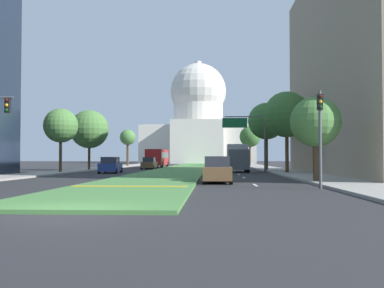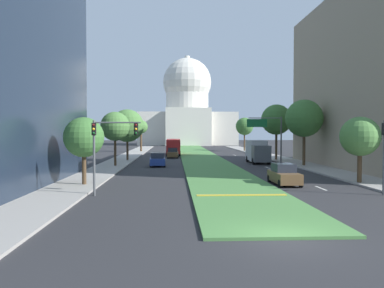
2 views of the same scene
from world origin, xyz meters
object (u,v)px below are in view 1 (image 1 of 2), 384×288
at_px(sedan_lead_stopped, 217,170).
at_px(sedan_midblock, 110,166).
at_px(street_tree_left_far, 89,129).
at_px(box_truck_delivery, 238,157).
at_px(street_tree_right_mid, 287,115).
at_px(city_bus, 158,157).
at_px(traffic_light_near_right, 320,126).
at_px(street_tree_right_distant, 250,137).
at_px(street_tree_right_far, 266,121).
at_px(capitol_building, 198,123).
at_px(street_tree_left_mid, 61,126).
at_px(overhead_guide_sign, 250,132).
at_px(street_tree_left_distant, 128,138).
at_px(street_tree_right_near, 315,122).
at_px(sedan_distant, 150,164).

bearing_deg(sedan_lead_stopped, sedan_midblock, 121.93).
bearing_deg(street_tree_left_far, box_truck_delivery, -14.49).
relative_size(street_tree_right_mid, box_truck_delivery, 1.33).
xyz_separation_m(street_tree_right_mid, city_bus, (-16.64, 25.90, -4.33)).
bearing_deg(box_truck_delivery, street_tree_right_mid, -49.02).
distance_m(traffic_light_near_right, street_tree_right_mid, 22.91).
bearing_deg(box_truck_delivery, traffic_light_near_right, -84.29).
xyz_separation_m(street_tree_right_distant, sedan_midblock, (-18.04, -37.62, -4.80)).
xyz_separation_m(street_tree_right_far, sedan_lead_stopped, (-6.47, -27.13, -5.43)).
distance_m(street_tree_left_far, sedan_midblock, 11.27).
distance_m(capitol_building, city_bus, 59.33).
bearing_deg(street_tree_left_mid, overhead_guide_sign, 9.90).
bearing_deg(capitol_building, sedan_lead_stopped, -87.37).
distance_m(street_tree_left_mid, street_tree_left_distant, 36.49).
bearing_deg(capitol_building, street_tree_left_mid, -98.14).
bearing_deg(traffic_light_near_right, overhead_guide_sign, 93.24).
relative_size(traffic_light_near_right, street_tree_right_near, 0.91).
bearing_deg(street_tree_right_near, street_tree_left_distant, 112.90).
bearing_deg(street_tree_right_distant, traffic_light_near_right, -91.26).
bearing_deg(street_tree_right_far, sedan_distant, 155.97).
height_order(street_tree_right_near, sedan_midblock, street_tree_right_near).
xyz_separation_m(capitol_building, street_tree_left_distant, (-11.72, -47.02, -6.45)).
bearing_deg(sedan_distant, street_tree_right_mid, -45.97).
xyz_separation_m(capitol_building, sedan_distant, (-4.72, -66.90, -11.04)).
relative_size(traffic_light_near_right, sedan_distant, 1.13).
bearing_deg(sedan_lead_stopped, sedan_distant, 105.33).
distance_m(capitol_building, street_tree_right_distant, 47.15).
height_order(street_tree_right_far, street_tree_right_distant, street_tree_right_far).
bearing_deg(sedan_lead_stopped, street_tree_right_mid, 66.55).
xyz_separation_m(street_tree_right_far, box_truck_delivery, (-3.90, -4.73, -4.57)).
bearing_deg(traffic_light_near_right, capitol_building, 95.36).
height_order(street_tree_left_mid, sedan_midblock, street_tree_left_mid).
height_order(street_tree_right_near, street_tree_left_distant, street_tree_left_distant).
xyz_separation_m(traffic_light_near_right, sedan_distant, (-14.75, 39.94, -2.52)).
bearing_deg(street_tree_right_distant, sedan_midblock, -115.63).
height_order(street_tree_left_far, sedan_midblock, street_tree_left_far).
bearing_deg(sedan_midblock, street_tree_left_far, 118.20).
xyz_separation_m(street_tree_left_distant, city_bus, (7.07, -11.26, -3.62)).
distance_m(capitol_building, box_truck_delivery, 79.67).
xyz_separation_m(street_tree_left_far, sedan_lead_stopped, (16.19, -27.25, -4.49)).
xyz_separation_m(street_tree_right_mid, street_tree_right_far, (-0.87, 10.22, 0.15)).
bearing_deg(sedan_midblock, street_tree_right_far, 26.82).
height_order(street_tree_left_far, sedan_distant, street_tree_left_far).
xyz_separation_m(street_tree_left_far, street_tree_right_distant, (22.93, 28.51, 0.30)).
height_order(box_truck_delivery, city_bus, box_truck_delivery).
bearing_deg(street_tree_left_distant, street_tree_right_distant, 4.18).
height_order(overhead_guide_sign, box_truck_delivery, overhead_guide_sign).
distance_m(overhead_guide_sign, street_tree_left_far, 20.97).
distance_m(street_tree_right_distant, sedan_lead_stopped, 56.37).
height_order(overhead_guide_sign, city_bus, overhead_guide_sign).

